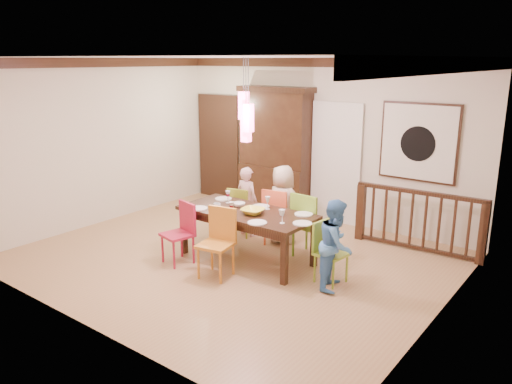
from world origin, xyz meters
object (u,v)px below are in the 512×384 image
Objects in this scene: china_hutch at (275,151)px; person_end_right at (336,244)px; chair_far_left at (242,208)px; chair_end_right at (332,249)px; person_far_left at (247,201)px; person_far_mid at (282,205)px; dining_table at (247,217)px; balustrade at (418,220)px.

person_end_right is at bearing -41.54° from china_hutch.
chair_end_right is (2.09, -0.73, -0.01)m from chair_far_left.
person_far_left is 0.68m from person_far_mid.
china_hutch reaches higher than chair_end_right.
dining_table is 1.70× the size of person_end_right.
person_far_left is at bearing -160.89° from balustrade.
person_far_mid is at bearing 65.75° from chair_end_right.
person_end_right is (2.21, -0.84, 0.11)m from chair_far_left.
chair_far_left reaches higher than chair_end_right.
person_far_mid reaches higher than balustrade.
china_hutch is (-0.34, 1.42, 0.72)m from chair_far_left.
balustrade is 1.69× the size of person_end_right.
dining_table is 2.65m from balustrade.
person_far_mid is at bearing 174.97° from chair_far_left.
china_hutch is at bearing 55.96° from chair_end_right.
person_far_mid is (0.68, 0.05, 0.05)m from person_far_left.
chair_end_right is 0.65× the size of person_far_mid.
chair_end_right is at bearing 147.86° from chair_far_left.
chair_end_right is 0.41× the size of balustrade.
china_hutch reaches higher than person_far_left.
china_hutch is at bearing 32.64° from person_end_right.
dining_table is at bearing 131.69° from person_far_left.
balustrade is at bearing -27.10° from person_end_right.
china_hutch is (-1.06, 2.21, 0.54)m from dining_table.
dining_table is at bearing 72.44° from person_end_right.
person_end_right is at bearing 146.47° from chair_far_left.
chair_far_left is 0.71× the size of person_end_right.
chair_far_left is 0.71× the size of person_far_left.
dining_table is at bearing -137.92° from balustrade.
chair_far_left is at bearing 16.22° from person_far_mid.
person_far_mid is (-1.35, 0.84, 0.16)m from chair_end_right.
balustrade is at bearing -7.88° from chair_end_right.
person_far_left is (-2.03, 0.79, 0.11)m from chair_end_right.
person_end_right is at bearing -1.76° from dining_table.
china_hutch reaches higher than person_far_mid.
person_far_mid is at bearing 41.58° from person_end_right.
chair_end_right is 0.70× the size of person_far_left.
dining_table is 1.57× the size of person_far_mid.
chair_far_left is 1.63m from china_hutch.
person_far_mid is at bearing -155.08° from balustrade.
person_end_right is (1.47, -0.94, -0.05)m from person_far_mid.
dining_table is 1.07m from person_far_left.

